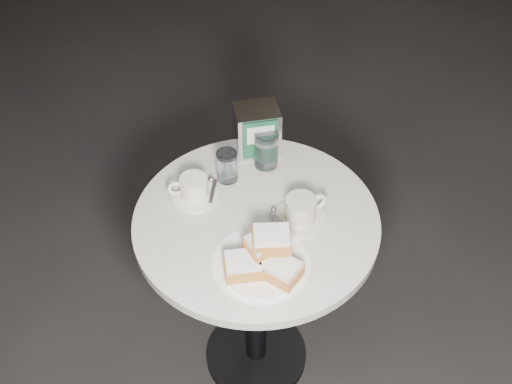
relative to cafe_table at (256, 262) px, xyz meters
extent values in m
plane|color=black|center=(0.00, 0.00, -0.55)|extent=(7.00, 7.00, 0.00)
cylinder|color=black|center=(0.00, 0.00, -0.53)|extent=(0.36, 0.36, 0.03)
cylinder|color=black|center=(0.00, 0.00, -0.18)|extent=(0.07, 0.07, 0.70)
cylinder|color=white|center=(0.00, 0.00, 0.18)|extent=(0.70, 0.70, 0.03)
cylinder|color=white|center=(0.01, -0.16, 0.20)|extent=(0.27, 0.27, 0.00)
cylinder|color=white|center=(0.01, -0.19, 0.21)|extent=(0.23, 0.23, 0.01)
cube|color=#C0833B|center=(-0.04, -0.20, 0.23)|extent=(0.10, 0.09, 0.04)
cube|color=white|center=(-0.04, -0.20, 0.26)|extent=(0.10, 0.08, 0.01)
cube|color=#D38540|center=(0.06, -0.21, 0.23)|extent=(0.12, 0.12, 0.04)
cube|color=white|center=(0.06, -0.21, 0.26)|extent=(0.11, 0.11, 0.01)
cube|color=#C6803D|center=(0.02, -0.16, 0.26)|extent=(0.12, 0.11, 0.04)
cube|color=white|center=(0.02, -0.16, 0.29)|extent=(0.11, 0.10, 0.01)
cube|color=#C6843D|center=(0.03, -0.17, 0.29)|extent=(0.10, 0.08, 0.04)
cube|color=white|center=(0.03, -0.17, 0.32)|extent=(0.09, 0.07, 0.01)
cylinder|color=white|center=(-0.18, 0.09, 0.20)|extent=(0.15, 0.15, 0.01)
cylinder|color=white|center=(-0.18, 0.09, 0.24)|extent=(0.09, 0.09, 0.06)
cylinder|color=#8B604C|center=(-0.18, 0.09, 0.26)|extent=(0.08, 0.08, 0.00)
torus|color=white|center=(-0.23, 0.09, 0.24)|extent=(0.05, 0.02, 0.05)
cube|color=#B2B3B7|center=(-0.12, 0.10, 0.21)|extent=(0.03, 0.10, 0.00)
sphere|color=silver|center=(-0.13, 0.15, 0.21)|extent=(0.02, 0.02, 0.02)
cylinder|color=beige|center=(0.12, -0.01, 0.20)|extent=(0.20, 0.20, 0.01)
cylinder|color=beige|center=(0.12, -0.01, 0.24)|extent=(0.12, 0.12, 0.07)
cylinder|color=brown|center=(0.12, -0.01, 0.27)|extent=(0.11, 0.11, 0.00)
torus|color=white|center=(0.17, 0.01, 0.24)|extent=(0.05, 0.03, 0.05)
cube|color=silver|center=(0.07, -0.03, 0.21)|extent=(0.08, 0.09, 0.00)
sphere|color=silver|center=(0.05, 0.01, 0.21)|extent=(0.02, 0.02, 0.02)
cylinder|color=white|center=(-0.08, 0.17, 0.25)|extent=(0.08, 0.08, 0.10)
cylinder|color=white|center=(-0.08, 0.17, 0.24)|extent=(0.07, 0.07, 0.09)
cylinder|color=white|center=(0.04, 0.22, 0.26)|extent=(0.08, 0.08, 0.12)
cylinder|color=silver|center=(0.04, 0.22, 0.25)|extent=(0.07, 0.07, 0.10)
cube|color=silver|center=(0.01, 0.30, 0.28)|extent=(0.15, 0.13, 0.16)
cube|color=#1A5D3D|center=(0.02, 0.24, 0.28)|extent=(0.10, 0.02, 0.13)
cube|color=white|center=(0.02, 0.24, 0.30)|extent=(0.08, 0.02, 0.06)
camera|label=1|loc=(-0.04, -1.22, 1.53)|focal=45.00mm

